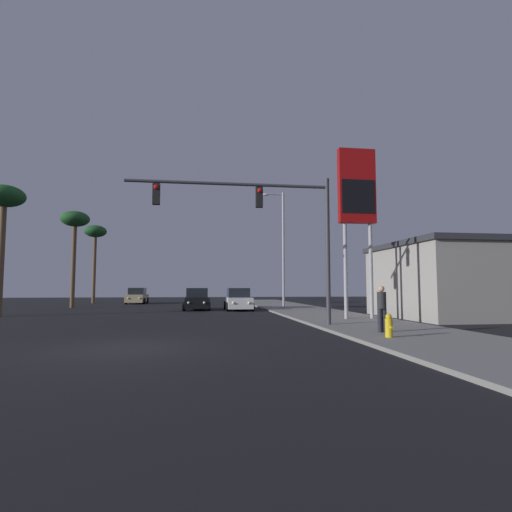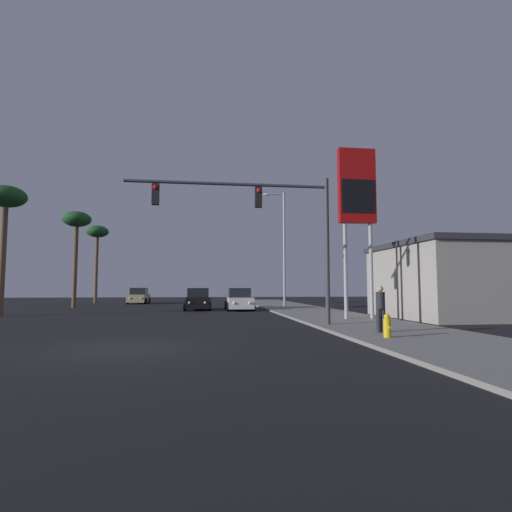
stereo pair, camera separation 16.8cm
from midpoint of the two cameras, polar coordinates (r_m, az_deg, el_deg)
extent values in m
plane|color=black|center=(12.22, -17.99, -12.45)|extent=(120.00, 120.00, 0.00)
cube|color=gray|center=(23.17, 11.14, -8.56)|extent=(5.00, 60.00, 0.12)
cube|color=gray|center=(26.54, 29.22, -3.35)|extent=(10.00, 8.00, 4.00)
cube|color=#2D2D33|center=(26.65, 29.05, 1.27)|extent=(10.30, 8.30, 0.30)
cube|color=tan|center=(44.43, -16.30, -5.80)|extent=(1.88, 4.23, 0.80)
cube|color=black|center=(44.56, -16.25, -4.84)|extent=(1.64, 2.03, 0.70)
cylinder|color=black|center=(43.30, -17.75, -6.15)|extent=(0.24, 0.64, 0.64)
cylinder|color=black|center=(43.02, -15.38, -6.22)|extent=(0.24, 0.64, 0.64)
cylinder|color=black|center=(45.86, -17.17, -6.06)|extent=(0.24, 0.64, 0.64)
cylinder|color=black|center=(45.60, -14.93, -6.12)|extent=(0.24, 0.64, 0.64)
sphere|color=#F2EACC|center=(42.43, -17.48, -5.78)|extent=(0.18, 0.18, 0.18)
sphere|color=#F2EACC|center=(42.25, -15.98, -5.82)|extent=(0.18, 0.18, 0.18)
cube|color=silver|center=(30.51, -2.25, -6.66)|extent=(1.80, 4.20, 0.80)
cube|color=black|center=(30.64, -2.27, -5.25)|extent=(1.60, 2.00, 0.70)
cylinder|color=black|center=(29.15, -3.79, -7.27)|extent=(0.24, 0.64, 0.64)
cylinder|color=black|center=(29.32, -0.25, -7.26)|extent=(0.24, 0.64, 0.64)
cylinder|color=black|center=(31.75, -4.10, -7.04)|extent=(0.24, 0.64, 0.64)
cylinder|color=black|center=(31.90, -0.85, -7.04)|extent=(0.24, 0.64, 0.64)
sphere|color=#F2EACC|center=(28.35, -2.98, -6.72)|extent=(0.18, 0.18, 0.18)
sphere|color=#F2EACC|center=(28.46, -0.73, -6.72)|extent=(0.18, 0.18, 0.18)
cube|color=black|center=(31.31, -8.19, -6.56)|extent=(1.91, 4.25, 0.80)
cube|color=black|center=(31.45, -8.17, -5.19)|extent=(1.65, 2.04, 0.70)
cylinder|color=black|center=(30.05, -9.95, -7.13)|extent=(0.24, 0.64, 0.64)
cylinder|color=black|center=(30.03, -6.49, -7.17)|extent=(0.24, 0.64, 0.64)
cylinder|color=black|center=(32.65, -9.76, -6.91)|extent=(0.24, 0.64, 0.64)
cylinder|color=black|center=(32.63, -6.57, -6.95)|extent=(0.24, 0.64, 0.64)
sphere|color=#F2EACC|center=(29.21, -9.33, -6.60)|extent=(0.18, 0.18, 0.18)
sphere|color=#F2EACC|center=(29.19, -7.13, -6.63)|extent=(0.18, 0.18, 0.18)
cylinder|color=#38383D|center=(17.98, 10.40, 0.79)|extent=(0.20, 0.20, 6.50)
cylinder|color=#38383D|center=(17.65, -3.70, 10.23)|extent=(8.81, 0.14, 0.14)
cube|color=black|center=(17.65, 0.62, 8.38)|extent=(0.30, 0.24, 0.90)
sphere|color=red|center=(17.58, 0.68, 9.34)|extent=(0.20, 0.20, 0.20)
cube|color=black|center=(17.59, -13.89, 8.56)|extent=(0.30, 0.24, 0.90)
sphere|color=red|center=(17.52, -13.93, 9.52)|extent=(0.20, 0.20, 0.20)
cylinder|color=#99999E|center=(30.90, 4.21, 0.87)|extent=(0.18, 0.18, 9.00)
cylinder|color=#99999E|center=(31.47, 2.90, 8.80)|extent=(1.40, 0.10, 0.10)
ellipsoid|color=silver|center=(31.34, 1.63, 8.76)|extent=(0.50, 0.24, 0.20)
cylinder|color=#99999E|center=(21.31, 12.89, -2.00)|extent=(0.20, 0.20, 5.00)
cylinder|color=#99999E|center=(21.84, 16.34, -1.99)|extent=(0.20, 0.20, 5.00)
cube|color=#990C0C|center=(22.21, 14.41, 9.68)|extent=(2.00, 0.40, 4.00)
cube|color=black|center=(21.88, 14.64, 8.28)|extent=(1.80, 0.03, 1.80)
cylinder|color=gold|center=(13.82, 18.56, -9.73)|extent=(0.24, 0.24, 0.60)
sphere|color=gold|center=(13.79, 18.52, -8.24)|extent=(0.20, 0.20, 0.20)
cylinder|color=gold|center=(13.66, 18.88, -9.66)|extent=(0.08, 0.10, 0.08)
cylinder|color=#23232D|center=(15.22, 17.41, -8.78)|extent=(0.16, 0.16, 0.85)
cylinder|color=#23232D|center=(15.30, 18.02, -8.74)|extent=(0.16, 0.16, 0.85)
cylinder|color=#262628|center=(15.22, 17.65, -6.04)|extent=(0.32, 0.32, 0.60)
sphere|color=tan|center=(15.22, 17.61, -4.50)|extent=(0.22, 0.22, 0.22)
cylinder|color=brown|center=(37.55, -24.31, -1.29)|extent=(0.36, 0.36, 7.15)
ellipsoid|color=#1E5123|center=(37.97, -24.11, 4.83)|extent=(2.40, 2.40, 1.32)
cylinder|color=brown|center=(28.60, -32.34, -0.44)|extent=(0.36, 0.36, 6.83)
ellipsoid|color=#1E5123|center=(29.09, -32.01, 7.23)|extent=(2.40, 2.40, 1.32)
cylinder|color=brown|center=(47.41, -21.77, -1.76)|extent=(0.36, 0.36, 7.46)
ellipsoid|color=#1E5123|center=(47.77, -21.62, 3.29)|extent=(2.40, 2.40, 1.32)
camera|label=1|loc=(0.08, -89.78, -0.02)|focal=28.00mm
camera|label=2|loc=(0.08, 90.22, 0.02)|focal=28.00mm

